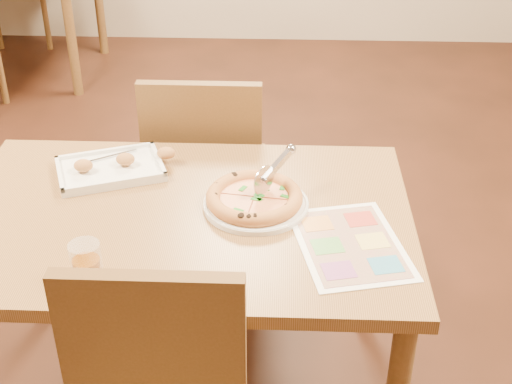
{
  "coord_description": "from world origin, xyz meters",
  "views": [
    {
      "loc": [
        0.28,
        -1.67,
        1.82
      ],
      "look_at": [
        0.21,
        0.04,
        0.77
      ],
      "focal_mm": 50.0,
      "sensor_mm": 36.0,
      "label": 1
    }
  ],
  "objects_px": {
    "glass_tumbler": "(86,263)",
    "pizza_cutter": "(273,170)",
    "chair_far": "(205,158)",
    "menu": "(350,244)",
    "plate": "(256,204)",
    "pizza": "(254,198)",
    "appetizer_tray": "(113,168)",
    "dining_table": "(183,238)"
  },
  "relations": [
    {
      "from": "chair_far",
      "to": "plate",
      "type": "xyz_separation_m",
      "value": [
        0.21,
        -0.56,
        0.16
      ]
    },
    {
      "from": "appetizer_tray",
      "to": "menu",
      "type": "bearing_deg",
      "value": -26.74
    },
    {
      "from": "chair_far",
      "to": "pizza",
      "type": "relative_size",
      "value": 1.7
    },
    {
      "from": "chair_far",
      "to": "pizza_cutter",
      "type": "bearing_deg",
      "value": 116.63
    },
    {
      "from": "pizza_cutter",
      "to": "glass_tumbler",
      "type": "xyz_separation_m",
      "value": [
        -0.45,
        -0.39,
        -0.05
      ]
    },
    {
      "from": "plate",
      "to": "pizza_cutter",
      "type": "height_order",
      "value": "pizza_cutter"
    },
    {
      "from": "plate",
      "to": "appetizer_tray",
      "type": "bearing_deg",
      "value": 158.14
    },
    {
      "from": "appetizer_tray",
      "to": "glass_tumbler",
      "type": "distance_m",
      "value": 0.52
    },
    {
      "from": "pizza",
      "to": "glass_tumbler",
      "type": "relative_size",
      "value": 2.85
    },
    {
      "from": "dining_table",
      "to": "appetizer_tray",
      "type": "xyz_separation_m",
      "value": [
        -0.24,
        0.22,
        0.1
      ]
    },
    {
      "from": "dining_table",
      "to": "chair_far",
      "type": "relative_size",
      "value": 2.77
    },
    {
      "from": "chair_far",
      "to": "menu",
      "type": "bearing_deg",
      "value": 122.32
    },
    {
      "from": "chair_far",
      "to": "pizza_cutter",
      "type": "distance_m",
      "value": 0.62
    },
    {
      "from": "plate",
      "to": "menu",
      "type": "height_order",
      "value": "plate"
    },
    {
      "from": "dining_table",
      "to": "plate",
      "type": "relative_size",
      "value": 4.33
    },
    {
      "from": "glass_tumbler",
      "to": "pizza_cutter",
      "type": "bearing_deg",
      "value": 40.88
    },
    {
      "from": "dining_table",
      "to": "glass_tumbler",
      "type": "relative_size",
      "value": 13.4
    },
    {
      "from": "dining_table",
      "to": "appetizer_tray",
      "type": "distance_m",
      "value": 0.34
    },
    {
      "from": "pizza",
      "to": "glass_tumbler",
      "type": "bearing_deg",
      "value": -139.58
    },
    {
      "from": "dining_table",
      "to": "pizza_cutter",
      "type": "xyz_separation_m",
      "value": [
        0.25,
        0.09,
        0.18
      ]
    },
    {
      "from": "pizza_cutter",
      "to": "glass_tumbler",
      "type": "relative_size",
      "value": 1.51
    },
    {
      "from": "appetizer_tray",
      "to": "menu",
      "type": "distance_m",
      "value": 0.79
    },
    {
      "from": "chair_far",
      "to": "appetizer_tray",
      "type": "distance_m",
      "value": 0.48
    },
    {
      "from": "plate",
      "to": "pizza",
      "type": "height_order",
      "value": "pizza"
    },
    {
      "from": "dining_table",
      "to": "pizza",
      "type": "xyz_separation_m",
      "value": [
        0.2,
        0.04,
        0.11
      ]
    },
    {
      "from": "dining_table",
      "to": "glass_tumbler",
      "type": "bearing_deg",
      "value": -123.3
    },
    {
      "from": "plate",
      "to": "pizza",
      "type": "relative_size",
      "value": 1.09
    },
    {
      "from": "pizza_cutter",
      "to": "glass_tumbler",
      "type": "height_order",
      "value": "pizza_cutter"
    },
    {
      "from": "pizza",
      "to": "pizza_cutter",
      "type": "xyz_separation_m",
      "value": [
        0.05,
        0.05,
        0.06
      ]
    },
    {
      "from": "menu",
      "to": "appetizer_tray",
      "type": "bearing_deg",
      "value": 153.26
    },
    {
      "from": "pizza",
      "to": "glass_tumbler",
      "type": "xyz_separation_m",
      "value": [
        -0.4,
        -0.34,
        0.01
      ]
    },
    {
      "from": "pizza",
      "to": "pizza_cutter",
      "type": "distance_m",
      "value": 0.1
    },
    {
      "from": "appetizer_tray",
      "to": "glass_tumbler",
      "type": "xyz_separation_m",
      "value": [
        0.05,
        -0.52,
        0.03
      ]
    },
    {
      "from": "glass_tumbler",
      "to": "pizza",
      "type": "bearing_deg",
      "value": 40.42
    },
    {
      "from": "dining_table",
      "to": "chair_far",
      "type": "distance_m",
      "value": 0.61
    },
    {
      "from": "dining_table",
      "to": "menu",
      "type": "xyz_separation_m",
      "value": [
        0.46,
        -0.13,
        0.09
      ]
    },
    {
      "from": "dining_table",
      "to": "plate",
      "type": "height_order",
      "value": "plate"
    },
    {
      "from": "pizza",
      "to": "menu",
      "type": "xyz_separation_m",
      "value": [
        0.26,
        -0.18,
        -0.03
      ]
    },
    {
      "from": "chair_far",
      "to": "plate",
      "type": "relative_size",
      "value": 1.57
    },
    {
      "from": "dining_table",
      "to": "plate",
      "type": "xyz_separation_m",
      "value": [
        0.21,
        0.04,
        0.09
      ]
    },
    {
      "from": "chair_far",
      "to": "pizza",
      "type": "distance_m",
      "value": 0.62
    },
    {
      "from": "appetizer_tray",
      "to": "menu",
      "type": "height_order",
      "value": "appetizer_tray"
    }
  ]
}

